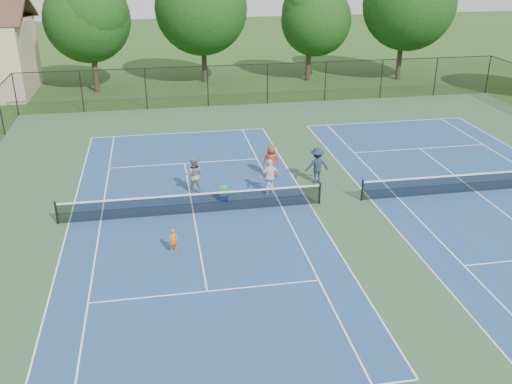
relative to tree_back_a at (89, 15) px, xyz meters
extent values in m
plane|color=#234716|center=(13.00, -24.00, -6.04)|extent=(140.00, 140.00, 0.00)
cube|color=#2D5034|center=(13.00, -24.00, -6.03)|extent=(36.00, 36.00, 0.01)
cube|color=navy|center=(6.00, -24.00, -6.03)|extent=(10.97, 23.77, 0.00)
cube|color=white|center=(6.00, -12.11, -6.02)|extent=(10.97, 0.06, 0.00)
cube|color=white|center=(0.52, -24.00, -6.02)|extent=(0.06, 23.77, 0.00)
cube|color=white|center=(11.48, -24.00, -6.02)|extent=(0.06, 23.77, 0.00)
cube|color=white|center=(1.88, -24.00, -6.02)|extent=(0.06, 23.77, 0.00)
cube|color=white|center=(10.12, -24.00, -6.02)|extent=(0.06, 23.77, 0.00)
cube|color=white|center=(6.00, -17.60, -6.02)|extent=(8.23, 0.06, 0.00)
cube|color=white|center=(6.00, -30.40, -6.02)|extent=(8.23, 0.06, 0.00)
cube|color=white|center=(6.00, -24.00, -6.02)|extent=(0.06, 12.80, 0.00)
cylinder|color=black|center=(0.05, -24.00, -5.50)|extent=(0.10, 0.10, 1.07)
cylinder|color=black|center=(11.95, -24.00, -5.50)|extent=(0.10, 0.10, 1.07)
cube|color=black|center=(6.00, -24.00, -5.57)|extent=(11.90, 0.01, 0.90)
cube|color=white|center=(6.00, -24.00, -5.09)|extent=(11.90, 0.04, 0.07)
cube|color=navy|center=(20.00, -24.00, -6.03)|extent=(10.97, 23.77, 0.00)
cube|color=white|center=(20.00, -12.11, -6.02)|extent=(10.97, 0.06, 0.00)
cube|color=white|center=(14.52, -24.00, -6.02)|extent=(0.06, 23.77, 0.00)
cube|color=white|center=(15.88, -24.00, -6.02)|extent=(0.06, 23.77, 0.00)
cube|color=white|center=(20.00, -17.60, -6.02)|extent=(8.23, 0.06, 0.00)
cube|color=white|center=(20.00, -24.00, -6.02)|extent=(0.06, 12.80, 0.00)
cylinder|color=black|center=(14.05, -24.00, -5.50)|extent=(0.10, 0.10, 1.07)
cube|color=black|center=(20.00, -24.00, -5.57)|extent=(11.90, 0.01, 0.90)
cube|color=white|center=(20.00, -24.00, -5.09)|extent=(11.90, 0.04, 0.07)
cylinder|color=black|center=(-5.00, -6.00, -4.54)|extent=(0.08, 0.08, 3.00)
cylinder|color=black|center=(-0.50, -6.00, -4.54)|extent=(0.08, 0.08, 3.00)
cylinder|color=black|center=(4.00, -6.00, -4.54)|extent=(0.08, 0.08, 3.00)
cylinder|color=black|center=(8.50, -6.00, -4.54)|extent=(0.08, 0.08, 3.00)
cylinder|color=black|center=(13.00, -6.00, -4.54)|extent=(0.08, 0.08, 3.00)
cylinder|color=black|center=(17.50, -6.00, -4.54)|extent=(0.08, 0.08, 3.00)
cylinder|color=black|center=(22.00, -6.00, -4.54)|extent=(0.08, 0.08, 3.00)
cylinder|color=black|center=(26.50, -6.00, -4.54)|extent=(0.08, 0.08, 3.00)
cylinder|color=black|center=(31.00, -6.00, -4.54)|extent=(0.08, 0.08, 3.00)
cylinder|color=black|center=(-5.00, -10.50, -4.54)|extent=(0.08, 0.08, 3.00)
cube|color=black|center=(13.00, -6.00, -4.54)|extent=(36.00, 0.01, 3.00)
cube|color=black|center=(13.00, -6.00, -3.04)|extent=(36.00, 0.05, 0.05)
cylinder|color=#2D2116|center=(0.00, 0.00, -4.15)|extent=(0.44, 0.44, 3.78)
sphere|color=#14370F|center=(0.00, 0.00, -0.39)|extent=(6.80, 6.80, 6.80)
sphere|color=#14370F|center=(0.00, 0.00, 0.28)|extent=(5.58, 5.58, 5.58)
sphere|color=#14370F|center=(0.00, 0.00, 0.94)|extent=(4.35, 4.35, 4.35)
cylinder|color=#2D2116|center=(9.00, 2.00, -3.97)|extent=(0.44, 0.44, 4.14)
sphere|color=#14370F|center=(9.00, 2.00, 0.19)|extent=(7.60, 7.60, 7.60)
sphere|color=#14370F|center=(9.00, 2.00, 0.82)|extent=(6.23, 6.23, 6.23)
cylinder|color=#2D2116|center=(18.00, 1.00, -4.33)|extent=(0.44, 0.44, 3.42)
sphere|color=#14370F|center=(18.00, 1.00, -0.97)|extent=(6.00, 6.00, 6.00)
sphere|color=#14370F|center=(18.00, 1.00, -0.27)|extent=(4.92, 4.92, 4.92)
sphere|color=#14370F|center=(18.00, 1.00, 0.44)|extent=(3.84, 3.84, 3.84)
cylinder|color=#2D2116|center=(26.00, 0.00, -3.88)|extent=(0.44, 0.44, 4.32)
sphere|color=#14370F|center=(26.00, 0.00, 0.43)|extent=(7.80, 7.80, 7.80)
imported|color=orange|center=(4.97, -27.36, -5.53)|extent=(0.42, 0.33, 1.01)
imported|color=gray|center=(6.25, -21.66, -5.11)|extent=(1.03, 0.88, 1.86)
imported|color=white|center=(9.88, -22.44, -5.14)|extent=(1.11, 0.60, 1.80)
imported|color=#1B273C|center=(12.51, -21.48, -5.10)|extent=(1.26, 0.77, 1.89)
imported|color=#99301B|center=(10.37, -20.30, -5.16)|extent=(0.96, 0.73, 1.75)
cube|color=#16229B|center=(7.55, -22.83, -5.89)|extent=(0.48, 0.41, 0.29)
cube|color=green|center=(7.55, -22.83, -5.53)|extent=(0.39, 0.34, 0.43)
camera|label=1|loc=(4.72, -47.51, 5.46)|focal=40.00mm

